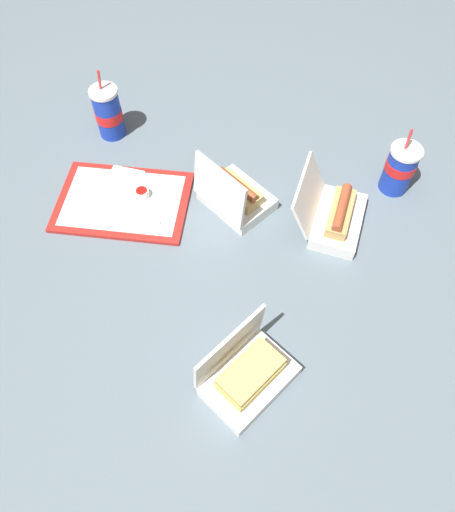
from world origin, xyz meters
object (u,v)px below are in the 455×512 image
clamshell_hotdog_corner (335,216)px  plastic_fork (141,222)px  soda_cup_corner (108,113)px  soda_cup_back (400,168)px  food_tray (123,201)px  ketchup_cup (142,193)px  clamshell_sandwich_right (248,375)px  clamshell_hotdog_back (235,196)px

clamshell_hotdog_corner → plastic_fork: bearing=15.0°
clamshell_hotdog_corner → soda_cup_corner: (0.73, -0.19, 0.04)m
soda_cup_back → soda_cup_corner: soda_cup_corner is taller
plastic_fork → soda_cup_back: (-0.66, -0.32, 0.06)m
food_tray → plastic_fork: bearing=141.5°
plastic_fork → soda_cup_corner: (0.21, -0.32, 0.07)m
ketchup_cup → soda_cup_corner: bearing=-51.3°
clamshell_hotdog_corner → food_tray: bearing=7.3°
clamshell_sandwich_right → ketchup_cup: bearing=-47.2°
ketchup_cup → food_tray: bearing=29.3°
clamshell_hotdog_back → soda_cup_corner: 0.49m
clamshell_sandwich_right → clamshell_hotdog_back: 0.52m
clamshell_hotdog_corner → clamshell_hotdog_back: clamshell_hotdog_back is taller
food_tray → plastic_fork: size_ratio=3.65×
clamshell_sandwich_right → clamshell_hotdog_corner: clamshell_sandwich_right is taller
clamshell_hotdog_corner → soda_cup_back: (-0.15, -0.18, 0.04)m
ketchup_cup → clamshell_sandwich_right: size_ratio=0.16×
plastic_fork → clamshell_hotdog_corner: size_ratio=0.51×
clamshell_hotdog_back → plastic_fork: bearing=30.2°
plastic_fork → clamshell_sandwich_right: bearing=127.3°
clamshell_sandwich_right → soda_cup_back: size_ratio=1.17×
plastic_fork → soda_cup_corner: bearing=-66.4°
clamshell_hotdog_corner → soda_cup_corner: bearing=-14.3°
clamshell_hotdog_back → food_tray: bearing=13.4°
clamshell_hotdog_corner → soda_cup_back: 0.24m
clamshell_hotdog_back → soda_cup_corner: (0.45, -0.19, 0.04)m
food_tray → clamshell_hotdog_corner: bearing=-172.7°
clamshell_sandwich_right → food_tray: bearing=-42.1°
food_tray → clamshell_hotdog_back: clamshell_hotdog_back is taller
soda_cup_back → ketchup_cup: bearing=18.5°
clamshell_sandwich_right → clamshell_hotdog_back: (0.16, -0.50, -0.00)m
plastic_fork → clamshell_hotdog_corner: clamshell_hotdog_corner is taller
food_tray → ketchup_cup: ketchup_cup is taller
clamshell_sandwich_right → soda_cup_back: (-0.27, -0.68, 0.03)m
plastic_fork → soda_cup_corner: size_ratio=0.49×
clamshell_sandwich_right → clamshell_hotdog_corner: bearing=-104.0°
food_tray → clamshell_sandwich_right: bearing=137.9°
clamshell_sandwich_right → soda_cup_corner: (0.60, -0.68, 0.04)m
plastic_fork → soda_cup_back: 0.74m
ketchup_cup → clamshell_hotdog_back: (-0.26, -0.05, 0.01)m
clamshell_sandwich_right → soda_cup_corner: size_ratio=1.09×
ketchup_cup → clamshell_hotdog_corner: (-0.54, -0.05, 0.01)m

